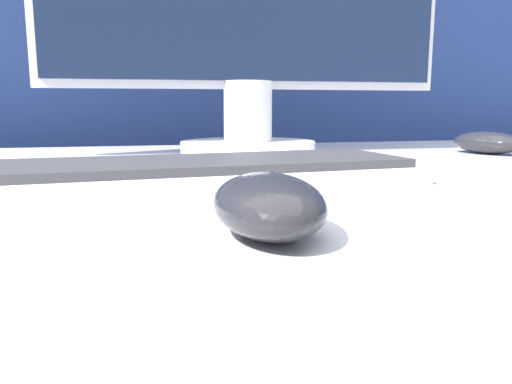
# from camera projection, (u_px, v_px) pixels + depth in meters

# --- Properties ---
(partition_panel) EXTENTS (5.00, 0.03, 1.39)m
(partition_panel) POSITION_uv_depth(u_px,v_px,m) (184.00, 171.00, 1.09)
(partition_panel) COLOR navy
(partition_panel) RESTS_ON ground_plane
(computer_mouse_near) EXTENTS (0.07, 0.11, 0.04)m
(computer_mouse_near) POSITION_uv_depth(u_px,v_px,m) (268.00, 204.00, 0.29)
(computer_mouse_near) COLOR #232328
(computer_mouse_near) RESTS_ON desk
(keyboard) EXTENTS (0.47, 0.18, 0.02)m
(keyboard) POSITION_uv_depth(u_px,v_px,m) (177.00, 174.00, 0.46)
(keyboard) COLOR white
(keyboard) RESTS_ON desk
(computer_mouse_far) EXTENTS (0.09, 0.13, 0.03)m
(computer_mouse_far) POSITION_uv_depth(u_px,v_px,m) (487.00, 143.00, 0.77)
(computer_mouse_far) COLOR #232328
(computer_mouse_far) RESTS_ON desk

